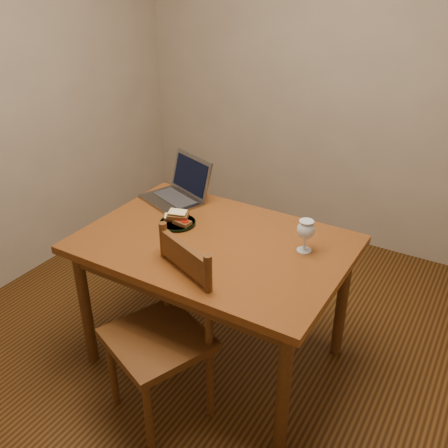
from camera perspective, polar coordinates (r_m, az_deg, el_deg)
The scene contains 10 objects.
floor at distance 2.93m, azimuth -0.19°, elevation -14.43°, with size 3.20×3.20×0.02m, color black.
back_wall at distance 3.69m, azimuth 13.41°, elevation 17.01°, with size 3.20×0.02×2.60m, color gray.
table at distance 2.50m, azimuth -1.13°, elevation -3.64°, with size 1.30×0.90×0.74m.
chair at distance 2.31m, azimuth -7.16°, elevation -11.61°, with size 0.55×0.54×0.46m.
plate at distance 2.61m, azimuth -5.32°, elevation 0.11°, with size 0.19×0.19×0.02m, color black.
sandwich_cheese at distance 2.62m, azimuth -5.79°, elevation 0.80°, with size 0.10×0.06×0.03m, color #381E0C, non-canonical shape.
sandwich_tomato at distance 2.58m, azimuth -4.80°, elevation 0.27°, with size 0.09×0.05×0.03m, color #381E0C, non-canonical shape.
sandwich_top at distance 2.59m, azimuth -5.30°, elevation 1.05°, with size 0.11×0.06×0.03m, color #381E0C, non-canonical shape.
milk_glass at distance 2.36m, azimuth 9.28°, elevation -1.36°, with size 0.08×0.08×0.16m, color white, non-canonical shape.
laptop at distance 2.87m, azimuth -5.03°, elevation 4.09°, with size 0.41×0.40×0.24m.
Camera 1 is at (1.11, -1.84, 1.98)m, focal length 40.00 mm.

